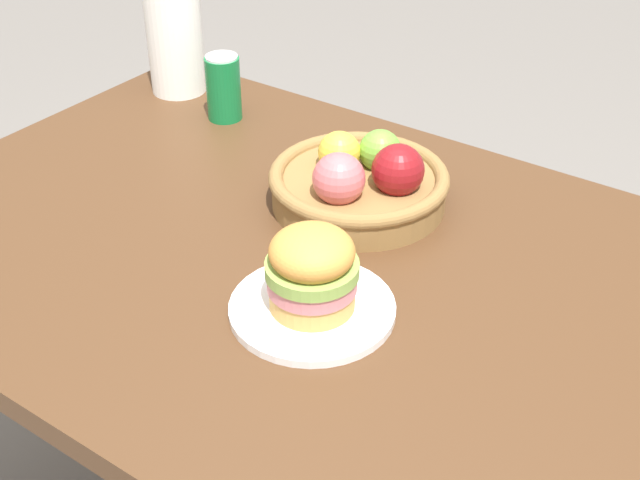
% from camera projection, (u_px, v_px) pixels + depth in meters
% --- Properties ---
extents(dining_table, '(1.40, 0.90, 0.75)m').
position_uv_depth(dining_table, '(318.00, 311.00, 1.32)').
color(dining_table, '#4C301C').
rests_on(dining_table, ground_plane).
extents(plate, '(0.23, 0.23, 0.01)m').
position_uv_depth(plate, '(312.00, 308.00, 1.15)').
color(plate, white).
rests_on(plate, dining_table).
extents(sandwich, '(0.12, 0.12, 0.12)m').
position_uv_depth(sandwich, '(312.00, 269.00, 1.11)').
color(sandwich, tan).
rests_on(sandwich, plate).
extents(soda_can, '(0.07, 0.07, 0.13)m').
position_uv_depth(soda_can, '(223.00, 88.00, 1.61)').
color(soda_can, '#147238').
rests_on(soda_can, dining_table).
extents(fruit_basket, '(0.29, 0.29, 0.12)m').
position_uv_depth(fruit_basket, '(360.00, 181.00, 1.36)').
color(fruit_basket, olive).
rests_on(fruit_basket, dining_table).
extents(paper_towel_roll, '(0.11, 0.11, 0.24)m').
position_uv_depth(paper_towel_roll, '(174.00, 34.00, 1.69)').
color(paper_towel_roll, white).
rests_on(paper_towel_roll, dining_table).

